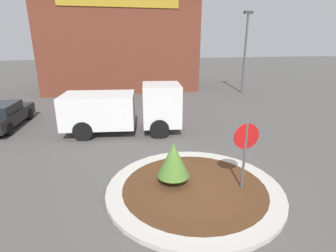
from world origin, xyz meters
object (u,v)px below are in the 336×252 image
Objects in this scene: light_pole at (245,46)px; stop_sign at (246,145)px; parked_sedan_black at (1,115)px; utility_truck at (124,108)px.

stop_sign is at bearing -117.45° from light_pole.
stop_sign is 0.48× the size of parked_sedan_black.
parked_sedan_black is 0.68× the size of light_pole.
parked_sedan_black is (-6.00, 2.03, -0.54)m from utility_truck.
light_pole is (16.32, 6.08, 3.11)m from parked_sedan_black.
utility_truck is at bearing -104.28° from parked_sedan_black.
utility_truck is at bearing -141.82° from light_pole.
stop_sign is 0.37× the size of utility_truck.
stop_sign is 12.09m from parked_sedan_black.
utility_truck is 1.29× the size of parked_sedan_black.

